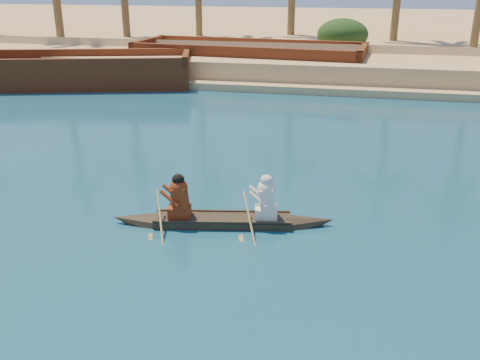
# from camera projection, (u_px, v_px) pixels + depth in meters

# --- Properties ---
(sandy_embankment) EXTENTS (150.00, 51.00, 1.50)m
(sandy_embankment) POSITION_uv_depth(u_px,v_px,m) (416.00, 35.00, 47.60)
(sandy_embankment) COLOR tan
(sandy_embankment) RESTS_ON ground
(shrub_cluster) EXTENTS (100.00, 6.00, 2.40)m
(shrub_cluster) POSITION_uv_depth(u_px,v_px,m) (440.00, 50.00, 33.32)
(shrub_cluster) COLOR #193513
(shrub_cluster) RESTS_ON ground
(canoe) EXTENTS (5.35, 1.64, 1.46)m
(canoe) POSITION_uv_depth(u_px,v_px,m) (223.00, 214.00, 12.73)
(canoe) COLOR #2F281A
(canoe) RESTS_ON ground
(barge_left) EXTENTS (12.51, 6.95, 1.98)m
(barge_left) POSITION_uv_depth(u_px,v_px,m) (78.00, 72.00, 28.63)
(barge_left) COLOR #5B2113
(barge_left) RESTS_ON ground
(barge_mid) EXTENTS (13.71, 5.57, 2.23)m
(barge_mid) POSITION_uv_depth(u_px,v_px,m) (249.00, 62.00, 31.54)
(barge_mid) COLOR #5B2113
(barge_mid) RESTS_ON ground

